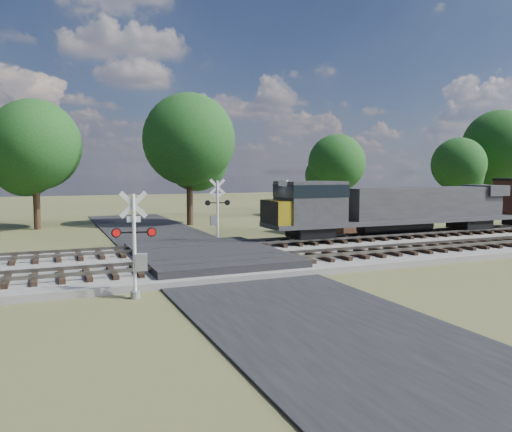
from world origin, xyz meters
name	(u,v)px	position (x,y,z in m)	size (l,w,h in m)	color
ground	(211,264)	(0.00, 0.00, 0.00)	(160.00, 160.00, 0.00)	#454A27
ballast_bed	(372,248)	(10.00, 0.50, 0.15)	(140.00, 10.00, 0.30)	gray
road	(211,264)	(0.00, 0.00, 0.04)	(7.00, 60.00, 0.08)	black
crossing_panel	(208,257)	(0.00, 0.50, 0.32)	(7.00, 9.00, 0.62)	#262628
track_near	(285,258)	(3.12, -2.00, 0.41)	(140.00, 2.60, 0.33)	black
track_far	(247,245)	(3.12, 3.00, 0.41)	(140.00, 2.60, 0.33)	black
crossing_signal_near	(137,254)	(-4.53, -5.36, 1.63)	(1.56, 0.43, 3.92)	silver
crossing_signal_far	(216,216)	(2.86, 7.71, 1.73)	(1.67, 0.40, 4.15)	silver
equipment_shed	(343,211)	(13.12, 8.38, 1.64)	(5.69, 5.69, 3.25)	#4D2D21
treeline	(257,150)	(10.80, 19.61, 6.67)	(76.81, 9.93, 11.93)	black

